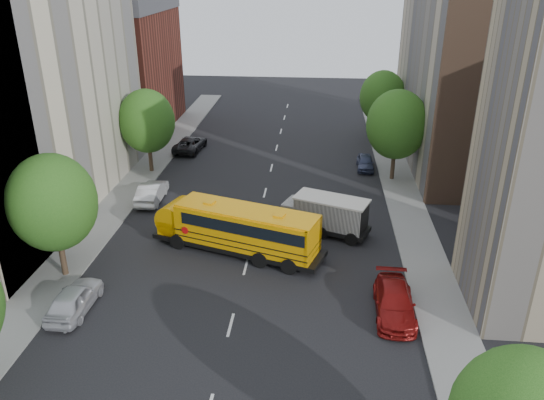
# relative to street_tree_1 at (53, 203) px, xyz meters

# --- Properties ---
(ground) EXTENTS (120.00, 120.00, 0.00)m
(ground) POSITION_rel_street_tree_1_xyz_m (11.00, 4.00, -4.95)
(ground) COLOR black
(ground) RESTS_ON ground
(sidewalk_left) EXTENTS (3.00, 80.00, 0.12)m
(sidewalk_left) POSITION_rel_street_tree_1_xyz_m (-0.50, 9.00, -4.89)
(sidewalk_left) COLOR slate
(sidewalk_left) RESTS_ON ground
(sidewalk_right) EXTENTS (3.00, 80.00, 0.12)m
(sidewalk_right) POSITION_rel_street_tree_1_xyz_m (22.50, 9.00, -4.89)
(sidewalk_right) COLOR slate
(sidewalk_right) RESTS_ON ground
(lane_markings) EXTENTS (0.15, 64.00, 0.01)m
(lane_markings) POSITION_rel_street_tree_1_xyz_m (11.00, 14.00, -4.95)
(lane_markings) COLOR silver
(lane_markings) RESTS_ON ground
(building_left_cream) EXTENTS (10.00, 26.00, 20.00)m
(building_left_cream) POSITION_rel_street_tree_1_xyz_m (-7.00, 10.00, 5.05)
(building_left_cream) COLOR beige
(building_left_cream) RESTS_ON ground
(building_left_redbrick) EXTENTS (10.00, 15.00, 13.00)m
(building_left_redbrick) POSITION_rel_street_tree_1_xyz_m (-7.00, 32.00, 1.55)
(building_left_redbrick) COLOR maroon
(building_left_redbrick) RESTS_ON ground
(building_right_far) EXTENTS (10.00, 22.00, 18.00)m
(building_right_far) POSITION_rel_street_tree_1_xyz_m (29.00, 24.00, 4.05)
(building_right_far) COLOR tan
(building_right_far) RESTS_ON ground
(building_right_sidewall) EXTENTS (10.10, 0.30, 18.00)m
(building_right_sidewall) POSITION_rel_street_tree_1_xyz_m (29.00, 13.00, 4.05)
(building_right_sidewall) COLOR brown
(building_right_sidewall) RESTS_ON ground
(street_tree_1) EXTENTS (5.12, 5.12, 7.90)m
(street_tree_1) POSITION_rel_street_tree_1_xyz_m (0.00, 0.00, 0.00)
(street_tree_1) COLOR #38281C
(street_tree_1) RESTS_ON ground
(street_tree_2) EXTENTS (4.99, 4.99, 7.71)m
(street_tree_2) POSITION_rel_street_tree_1_xyz_m (0.00, 18.00, -0.12)
(street_tree_2) COLOR #38281C
(street_tree_2) RESTS_ON ground
(street_tree_4) EXTENTS (5.25, 5.25, 8.10)m
(street_tree_4) POSITION_rel_street_tree_1_xyz_m (22.00, 18.00, 0.12)
(street_tree_4) COLOR #38281C
(street_tree_4) RESTS_ON ground
(street_tree_5) EXTENTS (4.86, 4.86, 7.51)m
(street_tree_5) POSITION_rel_street_tree_1_xyz_m (22.00, 30.00, -0.25)
(street_tree_5) COLOR #38281C
(street_tree_5) RESTS_ON ground
(school_bus) EXTENTS (12.00, 6.21, 3.33)m
(school_bus) POSITION_rel_street_tree_1_xyz_m (10.11, 3.94, -3.10)
(school_bus) COLOR black
(school_bus) RESTS_ON ground
(safari_truck) EXTENTS (6.77, 4.34, 2.74)m
(safari_truck) POSITION_rel_street_tree_1_xyz_m (15.99, 7.25, -3.50)
(safari_truck) COLOR black
(safari_truck) RESTS_ON ground
(parked_car_0) EXTENTS (1.90, 4.58, 1.55)m
(parked_car_0) POSITION_rel_street_tree_1_xyz_m (2.20, -3.47, -4.18)
(parked_car_0) COLOR #B8B9C0
(parked_car_0) RESTS_ON ground
(parked_car_1) EXTENTS (1.81, 4.84, 1.58)m
(parked_car_1) POSITION_rel_street_tree_1_xyz_m (2.03, 11.51, -4.16)
(parked_car_1) COLOR silver
(parked_car_1) RESTS_ON ground
(parked_car_2) EXTENTS (2.90, 5.47, 1.46)m
(parked_car_2) POSITION_rel_street_tree_1_xyz_m (2.20, 24.29, -4.22)
(parked_car_2) COLOR black
(parked_car_2) RESTS_ON ground
(parked_car_3) EXTENTS (2.23, 5.22, 1.50)m
(parked_car_3) POSITION_rel_street_tree_1_xyz_m (19.80, -2.16, -4.20)
(parked_car_3) COLOR maroon
(parked_car_3) RESTS_ON ground
(parked_car_4) EXTENTS (1.57, 3.78, 1.28)m
(parked_car_4) POSITION_rel_street_tree_1_xyz_m (19.80, 20.53, -4.31)
(parked_car_4) COLOR #343B5B
(parked_car_4) RESTS_ON ground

